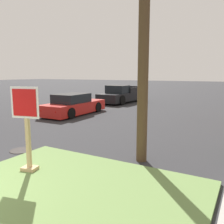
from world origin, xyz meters
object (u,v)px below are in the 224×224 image
parked_sedan_red (73,105)px  pickup_truck_black (121,95)px  manhole_cover (21,150)px  stop_sign (27,131)px

parked_sedan_red → pickup_truck_black: pickup_truck_black is taller
manhole_cover → parked_sedan_red: (-2.96, 6.37, 0.53)m
stop_sign → pickup_truck_black: stop_sign is taller
parked_sedan_red → pickup_truck_black: 6.72m
stop_sign → pickup_truck_black: 14.99m
manhole_cover → pickup_truck_black: (-3.19, 13.09, 0.61)m
stop_sign → pickup_truck_black: bearing=108.7°
stop_sign → parked_sedan_red: bearing=121.5°
stop_sign → pickup_truck_black: (-4.81, 14.19, -0.46)m
pickup_truck_black → manhole_cover: bearing=-76.3°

